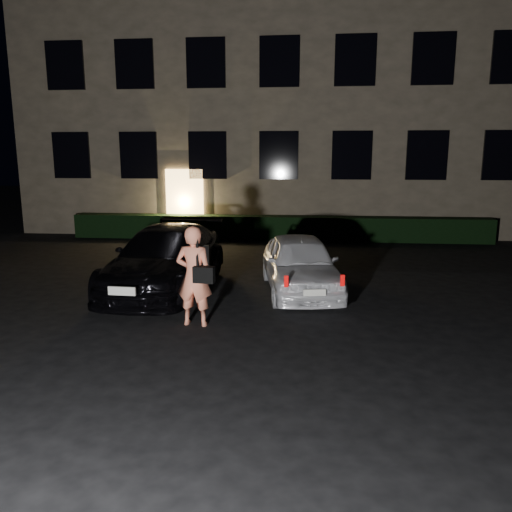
# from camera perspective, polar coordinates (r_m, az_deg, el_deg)

# --- Properties ---
(ground) EXTENTS (80.00, 80.00, 0.00)m
(ground) POSITION_cam_1_polar(r_m,az_deg,el_deg) (8.04, -2.01, -10.54)
(ground) COLOR black
(ground) RESTS_ON ground
(building) EXTENTS (20.00, 8.11, 12.00)m
(building) POSITION_cam_1_polar(r_m,az_deg,el_deg) (22.59, 3.28, 19.05)
(building) COLOR brown
(building) RESTS_ON ground
(hedge) EXTENTS (15.00, 0.70, 0.85)m
(hedge) POSITION_cam_1_polar(r_m,az_deg,el_deg) (18.10, 2.45, 3.24)
(hedge) COLOR black
(hedge) RESTS_ON ground
(sedan) EXTENTS (2.17, 4.99, 1.40)m
(sedan) POSITION_cam_1_polar(r_m,az_deg,el_deg) (11.56, -10.25, -0.25)
(sedan) COLOR black
(sedan) RESTS_ON ground
(hatch) EXTENTS (2.10, 3.95, 1.28)m
(hatch) POSITION_cam_1_polar(r_m,az_deg,el_deg) (11.15, 5.07, -0.87)
(hatch) COLOR white
(hatch) RESTS_ON ground
(man) EXTENTS (0.75, 0.50, 1.81)m
(man) POSITION_cam_1_polar(r_m,az_deg,el_deg) (8.92, -7.06, -2.27)
(man) COLOR #FF8A67
(man) RESTS_ON ground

